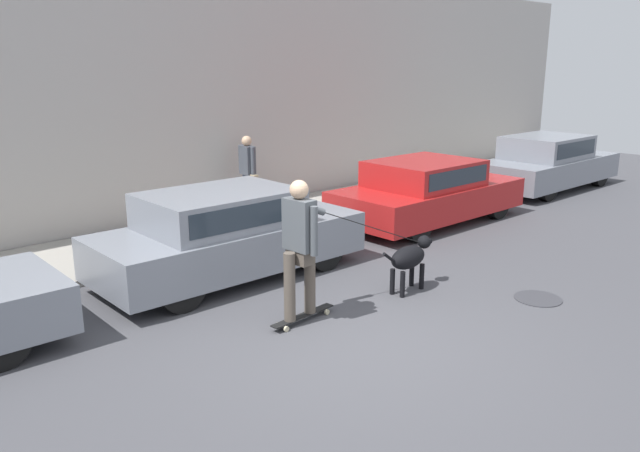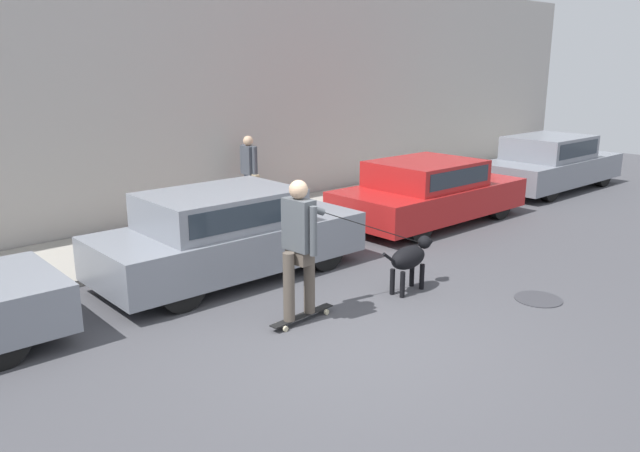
{
  "view_description": "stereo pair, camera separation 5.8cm",
  "coord_description": "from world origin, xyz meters",
  "views": [
    {
      "loc": [
        -4.82,
        -4.55,
        3.15
      ],
      "look_at": [
        0.85,
        1.49,
        0.95
      ],
      "focal_mm": 35.0,
      "sensor_mm": 36.0,
      "label": 1
    },
    {
      "loc": [
        -4.78,
        -4.59,
        3.15
      ],
      "look_at": [
        0.85,
        1.49,
        0.95
      ],
      "focal_mm": 35.0,
      "sensor_mm": 36.0,
      "label": 2
    }
  ],
  "objects": [
    {
      "name": "sidewalk_curb",
      "position": [
        0.0,
        5.1,
        0.05
      ],
      "size": [
        30.0,
        2.29,
        0.1
      ],
      "color": "#A39E93",
      "rests_on": "ground_plane"
    },
    {
      "name": "manhole_cover",
      "position": [
        2.81,
        -0.78,
        0.01
      ],
      "size": [
        0.63,
        0.63,
        0.01
      ],
      "color": "#38383D",
      "rests_on": "ground_plane"
    },
    {
      "name": "skateboarder",
      "position": [
        -0.07,
        0.86,
        1.03
      ],
      "size": [
        2.66,
        0.58,
        1.8
      ],
      "rotation": [
        0.0,
        0.0,
        0.06
      ],
      "color": "beige",
      "rests_on": "ground_plane"
    },
    {
      "name": "pedestrian_with_bag",
      "position": [
        2.72,
        5.65,
        0.99
      ],
      "size": [
        0.24,
        0.63,
        1.59
      ],
      "rotation": [
        0.0,
        0.0,
        3.01
      ],
      "color": "#3D4760",
      "rests_on": "sidewalk_curb"
    },
    {
      "name": "back_wall",
      "position": [
        0.0,
        6.41,
        2.51
      ],
      "size": [
        32.0,
        0.3,
        5.01
      ],
      "color": "#B2ADA8",
      "rests_on": "ground_plane"
    },
    {
      "name": "parked_car_1",
      "position": [
        0.26,
        2.87,
        0.65
      ],
      "size": [
        4.07,
        1.75,
        1.33
      ],
      "rotation": [
        0.0,
        0.0,
        -0.02
      ],
      "color": "black",
      "rests_on": "ground_plane"
    },
    {
      "name": "parked_car_3",
      "position": [
        10.0,
        2.87,
        0.65
      ],
      "size": [
        4.36,
        1.79,
        1.36
      ],
      "rotation": [
        0.0,
        0.0,
        -0.02
      ],
      "color": "black",
      "rests_on": "ground_plane"
    },
    {
      "name": "dog",
      "position": [
        1.77,
        0.64,
        0.49
      ],
      "size": [
        1.09,
        0.35,
        0.74
      ],
      "rotation": [
        0.0,
        0.0,
        0.06
      ],
      "color": "black",
      "rests_on": "ground_plane"
    },
    {
      "name": "ground_plane",
      "position": [
        0.0,
        0.0,
        0.0
      ],
      "size": [
        36.0,
        36.0,
        0.0
      ],
      "primitive_type": "plane",
      "color": "#47474C"
    },
    {
      "name": "parked_car_2",
      "position": [
        5.08,
        2.87,
        0.61
      ],
      "size": [
        4.16,
        1.89,
        1.26
      ],
      "rotation": [
        0.0,
        0.0,
        -0.02
      ],
      "color": "black",
      "rests_on": "ground_plane"
    }
  ]
}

